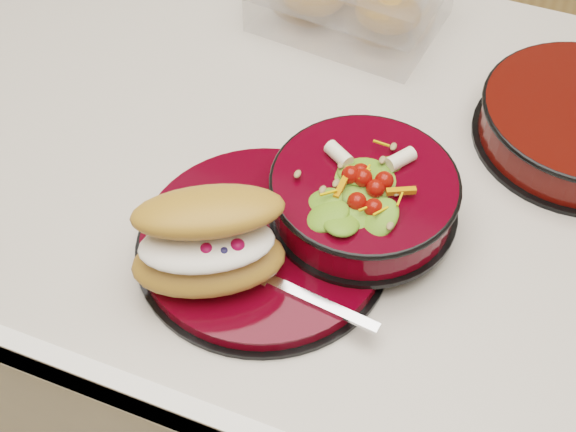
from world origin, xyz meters
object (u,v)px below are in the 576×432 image
at_px(dinner_plate, 264,243).
at_px(croissant, 210,241).
at_px(island_counter, 269,326).
at_px(fork, 300,294).
at_px(salad_bowl, 364,190).

bearing_deg(dinner_plate, croissant, -119.50).
bearing_deg(croissant, dinner_plate, 31.22).
height_order(island_counter, fork, fork).
relative_size(island_counter, dinner_plate, 4.57).
bearing_deg(dinner_plate, salad_bowl, 40.57).
distance_m(croissant, fork, 0.10).
xyz_separation_m(island_counter, fork, (0.13, -0.22, 0.47)).
relative_size(salad_bowl, fork, 1.29).
bearing_deg(fork, salad_bowl, -3.16).
xyz_separation_m(island_counter, croissant, (0.04, -0.22, 0.51)).
distance_m(island_counter, fork, 0.53).
bearing_deg(croissant, island_counter, 70.77).
distance_m(dinner_plate, salad_bowl, 0.12).
bearing_deg(fork, croissant, 98.97).
height_order(salad_bowl, fork, salad_bowl).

